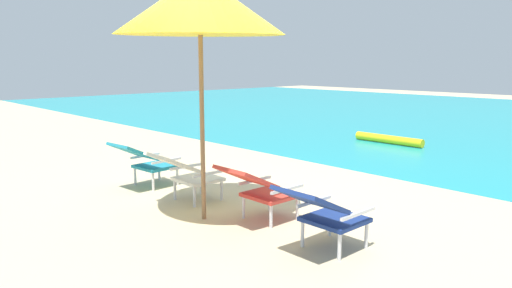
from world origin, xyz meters
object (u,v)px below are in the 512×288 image
object	(u,v)px
lounge_chair_near_left	(186,172)
lounge_chair_near_right	(259,187)
beach_umbrella_center	(200,5)
lounge_chair_far_right	(323,211)
lounge_chair_far_left	(145,160)
swim_buoy	(388,139)

from	to	relation	value
lounge_chair_near_left	lounge_chair_near_right	world-z (taller)	same
lounge_chair_near_left	beach_umbrella_center	world-z (taller)	beach_umbrella_center
lounge_chair_near_right	lounge_chair_far_right	xyz separation A→B (m)	(1.02, -0.15, 0.00)
lounge_chair_far_left	lounge_chair_near_right	world-z (taller)	same
lounge_chair_far_right	swim_buoy	bearing A→B (deg)	116.16
swim_buoy	lounge_chair_near_left	bearing A→B (deg)	-83.62
lounge_chair_far_left	lounge_chair_far_right	size ratio (longest dim) A/B	1.04
lounge_chair_near_left	lounge_chair_far_left	bearing A→B (deg)	179.82
lounge_chair_far_left	lounge_chair_near_right	bearing A→B (deg)	4.20
lounge_chair_far_left	beach_umbrella_center	bearing A→B (deg)	-7.58
swim_buoy	beach_umbrella_center	world-z (taller)	beach_umbrella_center
lounge_chair_far_right	beach_umbrella_center	size ratio (longest dim) A/B	0.32
swim_buoy	lounge_chair_far_left	bearing A→B (deg)	-93.63
swim_buoy	lounge_chair_far_right	xyz separation A→B (m)	(2.82, -5.74, 0.31)
lounge_chair_far_left	beach_umbrella_center	size ratio (longest dim) A/B	0.34
lounge_chair_far_right	beach_umbrella_center	distance (m)	2.49
lounge_chair_near_left	lounge_chair_near_right	bearing A→B (deg)	7.97
lounge_chair_far_left	beach_umbrella_center	distance (m)	2.57
lounge_chair_far_left	swim_buoy	bearing A→B (deg)	86.37
swim_buoy	lounge_chair_near_right	distance (m)	5.89
swim_buoy	lounge_chair_far_left	world-z (taller)	lounge_chair_far_left
swim_buoy	beach_umbrella_center	bearing A→B (deg)	-77.83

